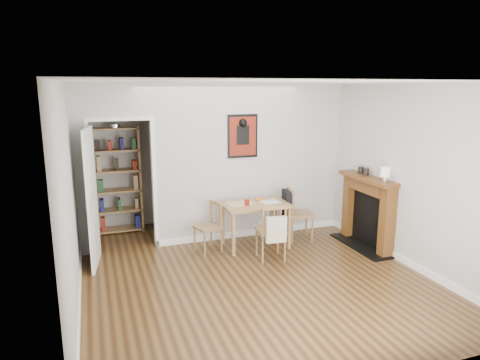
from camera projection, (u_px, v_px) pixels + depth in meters
name	position (u px, v px, depth m)	size (l,w,h in m)	color
ground	(248.00, 270.00, 6.08)	(5.20, 5.20, 0.00)	brown
room_shell	(225.00, 164.00, 7.07)	(5.20, 5.20, 5.20)	#BABAB8
dining_table	(256.00, 209.00, 6.86)	(1.05, 0.67, 0.72)	#9D7C49
chair_left	(208.00, 228.00, 6.67)	(0.49, 0.49, 0.79)	#9A7B48
chair_right	(299.00, 214.00, 7.19)	(0.58, 0.53, 0.89)	#9A7B48
chair_front	(271.00, 231.00, 6.37)	(0.49, 0.54, 0.88)	#9A7B48
bookshelf	(118.00, 181.00, 7.52)	(0.80, 0.32, 1.89)	#9D7C49
fireplace	(368.00, 209.00, 6.88)	(0.45, 1.25, 1.16)	brown
red_glass	(247.00, 202.00, 6.74)	(0.08, 0.08, 0.10)	maroon
orange_fruit	(258.00, 199.00, 6.99)	(0.07, 0.07, 0.07)	orange
placemat	(241.00, 204.00, 6.84)	(0.40, 0.30, 0.00)	beige
notebook	(270.00, 202.00, 6.91)	(0.29, 0.22, 0.01)	silver
mantel_lamp	(385.00, 173.00, 6.34)	(0.14, 0.14, 0.22)	silver
ceramic_jar_a	(366.00, 172.00, 6.85)	(0.10, 0.10, 0.12)	black
ceramic_jar_b	(361.00, 170.00, 7.01)	(0.09, 0.09, 0.11)	black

